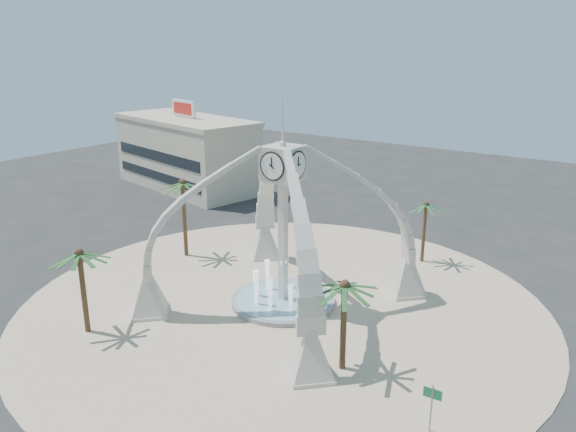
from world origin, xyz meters
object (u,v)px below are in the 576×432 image
Objects in this scene: palm_east at (345,286)px; palm_north at (426,205)px; palm_west at (182,184)px; palm_south at (79,254)px; clock_tower at (283,224)px; fountain at (283,300)px; street_sign at (432,399)px.

palm_north is (-2.80, 19.58, -0.17)m from palm_east.
palm_north is at bearing 31.07° from palm_west.
palm_west is 1.19× the size of palm_south.
palm_north is 0.92× the size of palm_south.
clock_tower reaches higher than palm_south.
fountain is 16.15m from palm_north.
palm_east is at bearing -81.87° from palm_north.
fountain is 15.32m from palm_south.
fountain is at bearing 53.06° from palm_south.
palm_west is 1.28× the size of palm_north.
palm_south reaches higher than street_sign.
palm_south is (-8.59, -11.42, 5.53)m from fountain.
palm_south is 24.05m from street_sign.
palm_west is 22.02m from palm_north.
palm_north is at bearing 69.19° from fountain.
palm_south reaches higher than fountain.
clock_tower is 15.36m from palm_north.
clock_tower is 2.70× the size of palm_south.
clock_tower is 2.27× the size of palm_west.
clock_tower is 13.71m from palm_west.
palm_east is 1.04× the size of palm_north.
palm_north reaches higher than street_sign.
palm_east is 23.17m from palm_west.
street_sign is at bearing -27.63° from clock_tower.
palm_east reaches higher than fountain.
fountain is 16.89m from street_sign.
palm_east is at bearing -20.89° from palm_west.
palm_east is 17.92m from palm_south.
fountain is 11.11m from palm_east.
clock_tower is at bearing -110.81° from palm_north.
palm_west is at bearing 108.37° from palm_south.
palm_west is at bearing 167.42° from clock_tower.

